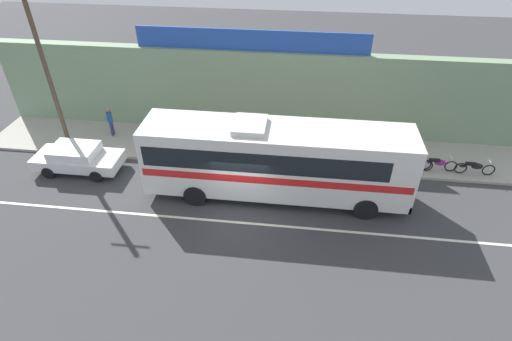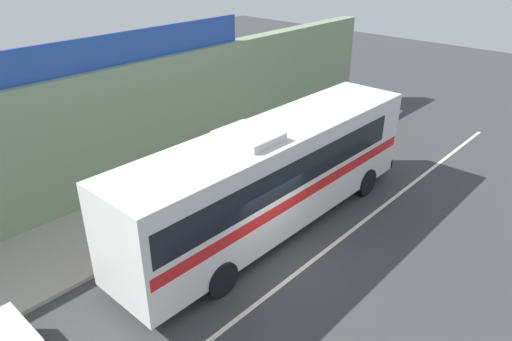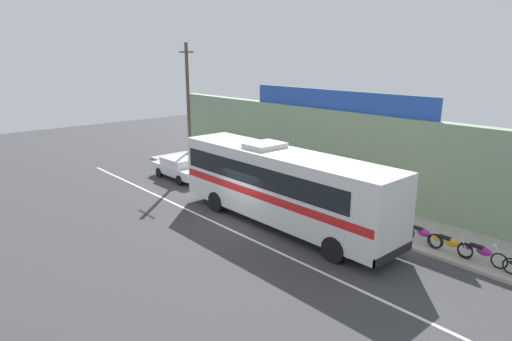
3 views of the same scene
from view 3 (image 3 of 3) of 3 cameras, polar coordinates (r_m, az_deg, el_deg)
The scene contains 12 objects.
ground_plane at distance 21.01m, azimuth -2.19°, elevation -6.93°, with size 70.00×70.00×0.00m, color #3A3A3D.
sidewalk_slab at distance 24.41m, azimuth 7.29°, elevation -3.72°, with size 30.00×3.60×0.14m, color #A8A399.
storefront_facade at distance 25.41m, azimuth 10.67°, elevation 2.34°, with size 30.00×0.70×4.80m, color gray.
storefront_billboard at distance 25.22m, azimuth 10.19°, elevation 9.06°, with size 12.40×0.12×1.10m, color #234CAD.
road_center_stripe at distance 20.55m, azimuth -3.92°, elevation -7.46°, with size 30.00×0.14×0.01m, color silver.
intercity_bus at distance 20.23m, azimuth 3.25°, elevation -1.62°, with size 11.89×2.63×3.78m.
parked_car at distance 28.71m, azimuth -9.88°, elevation 0.40°, with size 4.32×1.89×1.37m.
utility_pole at distance 30.17m, azimuth -8.83°, elevation 8.42°, with size 1.60×0.22×8.45m.
motorcycle_black at distance 18.85m, azimuth 27.35°, elevation -9.46°, with size 1.87×0.56×0.94m.
motorcycle_purple at distance 19.70m, azimuth 20.76°, elevation -7.70°, with size 1.88×0.56×0.94m.
motorcycle_red at distance 19.15m, azimuth 23.88°, elevation -8.67°, with size 1.86×0.56×0.94m.
pedestrian_near_shop at distance 30.17m, azimuth -4.17°, elevation 2.08°, with size 0.30×0.48×1.72m.
Camera 3 is at (15.11, -12.35, 7.80)m, focal length 30.63 mm.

